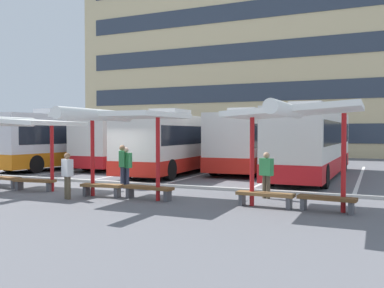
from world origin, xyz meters
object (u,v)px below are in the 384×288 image
at_px(bench_1, 4,180).
at_px(waiting_passenger_1, 126,164).
at_px(waiting_shelter_1, 14,122).
at_px(bench_5, 265,196).
at_px(bench_3, 102,187).
at_px(waiting_passenger_2, 266,172).
at_px(coach_bus_4, 313,143).
at_px(waiting_passenger_3, 122,163).
at_px(bench_4, 148,189).
at_px(waiting_shelter_2, 119,117).
at_px(waiting_shelter_3, 294,113).
at_px(bench_6, 327,200).
at_px(waiting_passenger_0, 67,173).
at_px(coach_bus_0, 72,141).
at_px(coach_bus_1, 134,142).
at_px(coach_bus_3, 251,142).
at_px(coach_bus_2, 181,144).
at_px(bench_2, 35,182).

distance_m(bench_1, waiting_passenger_1, 5.02).
bearing_deg(waiting_shelter_1, bench_5, 1.15).
xyz_separation_m(bench_3, waiting_passenger_2, (5.41, 1.94, 0.58)).
bearing_deg(bench_1, waiting_shelter_1, -20.36).
distance_m(coach_bus_4, waiting_passenger_3, 9.82).
distance_m(bench_4, waiting_passenger_2, 4.08).
xyz_separation_m(waiting_shelter_2, waiting_shelter_3, (5.78, 0.29, 0.05)).
bearing_deg(bench_6, waiting_shelter_3, -171.21).
distance_m(waiting_shelter_2, waiting_passenger_3, 3.44).
bearing_deg(waiting_passenger_0, waiting_shelter_1, 164.26).
height_order(coach_bus_0, waiting_shelter_1, coach_bus_0).
xyz_separation_m(coach_bus_1, coach_bus_4, (11.66, -1.93, 0.10)).
bearing_deg(coach_bus_3, coach_bus_2, -144.53).
distance_m(coach_bus_4, bench_1, 14.40).
distance_m(bench_2, waiting_shelter_3, 10.27).
relative_size(coach_bus_2, bench_4, 6.18).
height_order(bench_1, waiting_shelter_3, waiting_shelter_3).
height_order(bench_5, waiting_passenger_1, waiting_passenger_1).
distance_m(coach_bus_0, bench_1, 10.13).
height_order(waiting_shelter_1, bench_5, waiting_shelter_1).
xyz_separation_m(coach_bus_0, waiting_shelter_1, (4.96, -9.51, 0.96)).
distance_m(coach_bus_2, coach_bus_4, 7.28).
bearing_deg(waiting_shelter_2, waiting_shelter_3, 2.91).
distance_m(bench_3, bench_6, 7.58).
distance_m(bench_3, waiting_shelter_3, 7.13).
xyz_separation_m(bench_1, waiting_shelter_2, (5.98, -0.64, 2.44)).
distance_m(coach_bus_1, bench_1, 11.21).
height_order(coach_bus_4, bench_3, coach_bus_4).
bearing_deg(coach_bus_3, bench_2, -114.63).
relative_size(waiting_shelter_2, bench_6, 3.02).
height_order(bench_1, waiting_passenger_1, waiting_passenger_1).
bearing_deg(waiting_shelter_2, coach_bus_4, 62.86).
xyz_separation_m(bench_6, waiting_passenger_3, (-8.21, 2.10, 0.69)).
bearing_deg(waiting_passenger_1, bench_3, -77.76).
bearing_deg(coach_bus_2, coach_bus_3, 35.47).
xyz_separation_m(coach_bus_2, waiting_passenger_1, (0.83, -7.07, -0.67)).
bearing_deg(bench_3, waiting_shelter_3, 0.43).
bearing_deg(bench_3, coach_bus_0, 133.71).
height_order(coach_bus_2, waiting_passenger_2, coach_bus_2).
distance_m(coach_bus_2, waiting_shelter_1, 9.86).
height_order(coach_bus_3, bench_1, coach_bus_3).
bearing_deg(bench_5, coach_bus_1, 135.66).
distance_m(waiting_shelter_1, waiting_passenger_3, 4.50).
height_order(coach_bus_3, coach_bus_4, coach_bus_4).
distance_m(waiting_shelter_2, waiting_passenger_0, 2.59).
xyz_separation_m(bench_1, waiting_shelter_3, (11.76, -0.34, 2.49)).
height_order(coach_bus_0, waiting_shelter_3, coach_bus_0).
height_order(bench_2, waiting_passenger_2, waiting_passenger_2).
distance_m(coach_bus_0, waiting_passenger_2, 16.45).
distance_m(coach_bus_0, bench_6, 19.22).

